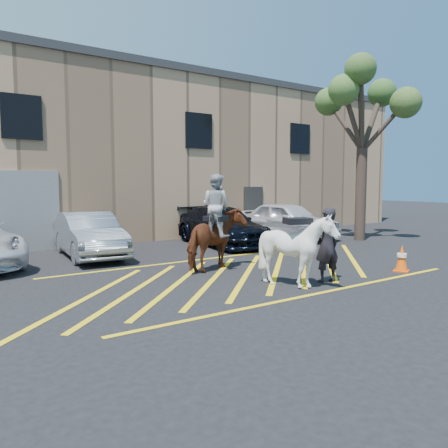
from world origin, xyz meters
TOP-DOWN VIEW (x-y plane):
  - ground at (0.00, 0.00)m, footprint 90.00×90.00m
  - car_silver_sedan at (-2.54, 4.69)m, footprint 1.89×4.48m
  - car_blue_suv at (2.55, 4.58)m, footprint 2.55×5.22m
  - car_white_suv at (6.00, 4.59)m, footprint 2.45×4.81m
  - handler at (0.99, -2.14)m, footprint 0.73×0.55m
  - warehouse at (-0.01, 11.99)m, footprint 32.42×10.20m
  - hatching_zone at (-0.00, -0.30)m, footprint 12.60×5.12m
  - mounted_bay at (-0.38, 0.59)m, footprint 2.18×1.60m
  - saddled_white at (0.05, -2.10)m, footprint 1.85×1.94m
  - traffic_cone at (3.64, -2.41)m, footprint 0.50×0.50m
  - tree at (8.03, 2.40)m, footprint 3.99×4.37m

SIDE VIEW (x-z plane):
  - ground at x=0.00m, z-range 0.00..0.00m
  - hatching_zone at x=0.00m, z-range 0.00..0.01m
  - traffic_cone at x=3.64m, z-range 0.00..0.73m
  - car_silver_sedan at x=-2.54m, z-range 0.00..1.44m
  - car_blue_suv at x=2.55m, z-range 0.00..1.46m
  - car_white_suv at x=6.00m, z-range 0.00..1.57m
  - saddled_white at x=0.05m, z-range 0.01..1.72m
  - handler at x=0.99m, z-range 0.00..1.81m
  - mounted_bay at x=-0.38m, z-range -0.25..2.37m
  - warehouse at x=-0.01m, z-range 0.00..7.30m
  - tree at x=8.03m, z-range 2.04..9.35m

